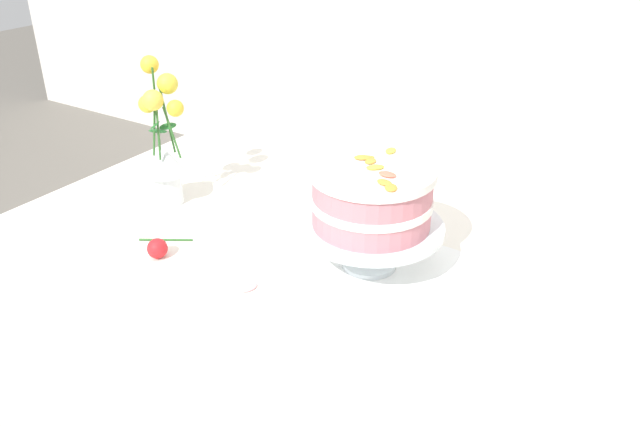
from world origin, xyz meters
TOP-DOWN VIEW (x-y plane):
  - dining_table at (0.00, -0.02)m, footprint 1.40×1.00m
  - linen_napkin at (0.15, 0.07)m, footprint 0.33×0.33m
  - cake_stand at (0.15, 0.07)m, footprint 0.29×0.29m
  - layer_cake at (0.15, 0.07)m, footprint 0.24×0.24m
  - flower_vase at (-0.41, 0.07)m, footprint 0.12×0.10m
  - fallen_rose at (-0.25, -0.13)m, footprint 0.11×0.11m
  - loose_petal_0 at (-0.01, -0.12)m, footprint 0.03×0.04m

SIDE VIEW (x-z plane):
  - dining_table at x=0.00m, z-range 0.28..1.02m
  - linen_napkin at x=0.15m, z-range 0.74..0.74m
  - loose_petal_0 at x=-0.01m, z-range 0.74..0.74m
  - fallen_rose at x=-0.25m, z-range 0.74..0.78m
  - cake_stand at x=0.15m, z-range 0.77..0.87m
  - flower_vase at x=-0.41m, z-range 0.71..1.06m
  - layer_cake at x=0.15m, z-range 0.84..0.96m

